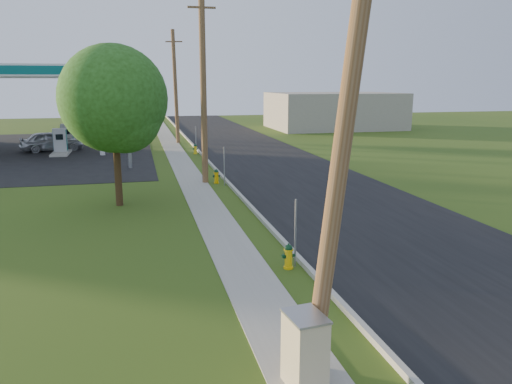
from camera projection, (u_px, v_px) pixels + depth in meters
ground_plane at (345, 338)px, 10.41m from camera, size 140.00×140.00×0.00m
road at (349, 209)px, 20.92m from camera, size 8.00×120.00×0.02m
curb at (257, 213)px, 20.00m from camera, size 0.15×120.00×0.15m
sidewalk at (213, 217)px, 19.61m from camera, size 1.50×120.00×0.03m
utility_pole_near at (347, 108)px, 8.28m from camera, size 1.40×0.32×9.48m
utility_pole_mid at (203, 87)px, 25.34m from camera, size 1.40×0.32×9.80m
utility_pole_far at (175, 87)px, 42.46m from camera, size 1.40×0.32×9.50m
sign_post_near at (295, 233)px, 14.23m from camera, size 0.05×0.04×2.00m
sign_post_mid at (224, 166)px, 25.44m from camera, size 0.05×0.04×2.00m
sign_post_far at (196, 140)px, 37.02m from camera, size 0.05×0.04×2.00m
fuel_pump_ne at (60, 144)px, 36.57m from camera, size 1.20×3.20×1.90m
fuel_pump_se at (67, 139)px, 40.37m from camera, size 1.20×3.20×1.90m
price_pylon at (125, 78)px, 29.57m from camera, size 0.34×2.04×6.85m
distant_building at (334, 111)px, 56.79m from camera, size 14.00×10.00×4.00m
tree_verge at (116, 103)px, 20.59m from camera, size 4.47×4.47×6.78m
tree_lot at (109, 90)px, 47.54m from camera, size 4.53×4.53×6.86m
hydrant_near at (289, 256)px, 14.20m from camera, size 0.39×0.34×0.75m
hydrant_mid at (216, 176)px, 26.18m from camera, size 0.39×0.35×0.77m
hydrant_far at (195, 149)px, 36.80m from camera, size 0.40×0.35×0.76m
utility_cabinet at (305, 352)px, 8.58m from camera, size 0.71×0.87×1.37m
car_silver at (51, 141)px, 38.16m from camera, size 4.87×2.96×1.55m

